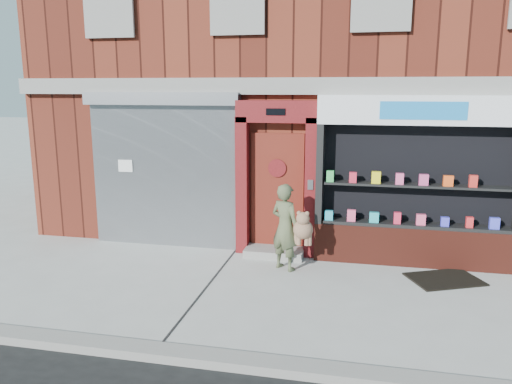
% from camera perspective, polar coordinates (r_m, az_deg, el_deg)
% --- Properties ---
extents(ground, '(80.00, 80.00, 0.00)m').
position_cam_1_polar(ground, '(7.85, 5.42, -11.67)').
color(ground, '#9E9E99').
rests_on(ground, ground).
extents(curb, '(60.00, 0.30, 0.12)m').
position_cam_1_polar(curb, '(5.92, 2.82, -19.33)').
color(curb, gray).
rests_on(curb, ground).
extents(building, '(12.00, 8.16, 8.00)m').
position_cam_1_polar(building, '(13.20, 8.96, 15.52)').
color(building, '#4B1911').
rests_on(building, ground).
extents(shutter_bay, '(3.10, 0.30, 3.04)m').
position_cam_1_polar(shutter_bay, '(9.94, -10.48, 3.53)').
color(shutter_bay, gray).
rests_on(shutter_bay, ground).
extents(red_door_bay, '(1.52, 0.58, 2.90)m').
position_cam_1_polar(red_door_bay, '(9.30, 2.36, 1.52)').
color(red_door_bay, '#510E10').
rests_on(red_door_bay, ground).
extents(pharmacy_bay, '(3.50, 0.41, 3.00)m').
position_cam_1_polar(pharmacy_bay, '(9.19, 17.83, 0.29)').
color(pharmacy_bay, '#5D2016').
rests_on(pharmacy_bay, ground).
extents(woman, '(0.82, 0.59, 1.53)m').
position_cam_1_polar(woman, '(8.62, 3.66, -4.03)').
color(woman, '#4D5538').
rests_on(woman, ground).
extents(doormat, '(1.34, 1.18, 0.03)m').
position_cam_1_polar(doormat, '(8.94, 20.74, -9.30)').
color(doormat, black).
rests_on(doormat, ground).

